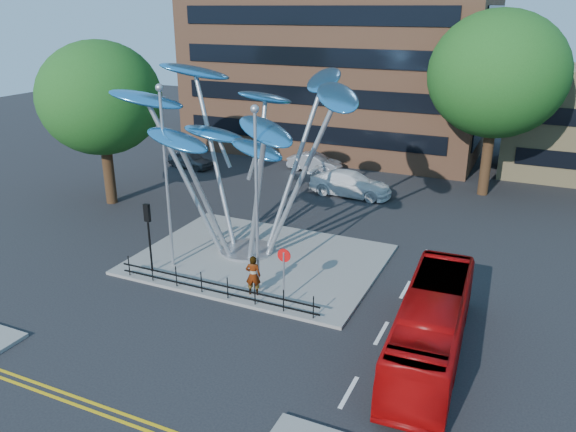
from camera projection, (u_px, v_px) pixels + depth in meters
The scene contains 17 objects.
ground at pixel (214, 321), 23.02m from camera, with size 120.00×120.00×0.00m, color black.
traffic_island at pixel (259, 259), 28.50m from camera, with size 12.00×9.00×0.15m, color slate.
double_yellow_near at pixel (115, 411), 17.91m from camera, with size 40.00×0.12×0.01m, color gold.
double_yellow_far at pixel (108, 417), 17.66m from camera, with size 40.00×0.12×0.01m, color gold.
tree_right at pixel (497, 75), 35.83m from camera, with size 8.80×8.80×12.11m.
tree_left at pixel (100, 99), 34.62m from camera, with size 7.60×7.60×10.32m.
leaf_sculpture at pixel (244, 122), 27.11m from camera, with size 12.72×9.54×9.51m.
street_lamp_left at pixel (165, 163), 25.88m from camera, with size 0.36×0.36×8.80m.
street_lamp_right at pixel (256, 185), 23.60m from camera, with size 0.36×0.36×8.30m.
traffic_light_island at pixel (148, 224), 26.19m from camera, with size 0.28×0.18×3.42m.
no_entry_sign_island at pixel (284, 266), 23.75m from camera, with size 0.60×0.10×2.45m.
pedestrian_railing_front at pixel (214, 287), 24.67m from camera, with size 10.00×0.06×1.00m.
red_bus at pixel (431, 326), 20.30m from camera, with size 2.16×9.21×2.57m, color #AB0708.
pedestrian at pixel (253, 275), 24.58m from camera, with size 0.67×0.44×1.84m, color gray.
parked_car_left at pixel (190, 160), 44.76m from camera, with size 1.57×3.91×1.33m, color #464A4F.
parked_car_mid at pixel (314, 162), 43.86m from camera, with size 1.47×4.21×1.39m, color #B8BAC1.
parked_car_right at pixel (350, 184), 38.15m from camera, with size 2.30×5.65×1.64m, color white.
Camera 1 is at (11.11, -16.96, 12.12)m, focal length 35.00 mm.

